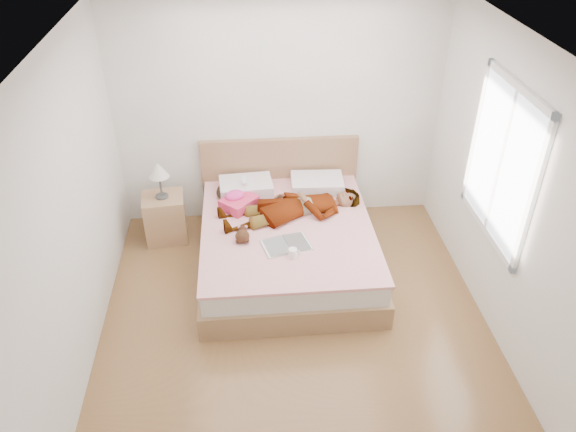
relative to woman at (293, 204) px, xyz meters
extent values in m
plane|color=#55311A|center=(-0.08, -1.19, -0.62)|extent=(4.00, 4.00, 0.00)
imported|color=silver|center=(0.00, 0.00, 0.00)|extent=(1.66, 0.93, 0.21)
ellipsoid|color=black|center=(-0.57, 0.45, -0.06)|extent=(0.62, 0.69, 0.09)
cube|color=silver|center=(-0.50, 0.40, 0.08)|extent=(0.07, 0.11, 0.05)
plane|color=white|center=(-0.08, -1.19, 1.98)|extent=(4.00, 4.00, 0.00)
plane|color=silver|center=(-0.08, 0.81, 0.68)|extent=(3.60, 0.00, 3.60)
plane|color=white|center=(-0.08, -3.19, 0.68)|extent=(3.60, 0.00, 3.60)
plane|color=silver|center=(-1.88, -1.19, 0.68)|extent=(0.00, 4.00, 4.00)
plane|color=silver|center=(1.72, -1.19, 0.68)|extent=(0.00, 4.00, 4.00)
cube|color=white|center=(1.69, -0.89, 0.88)|extent=(0.02, 1.10, 1.30)
cube|color=silver|center=(1.69, -1.47, 0.88)|extent=(0.04, 0.06, 1.42)
cube|color=silver|center=(1.69, -0.31, 0.88)|extent=(0.04, 0.06, 1.42)
cube|color=silver|center=(1.69, -0.89, 0.20)|extent=(0.04, 1.22, 0.06)
cube|color=silver|center=(1.69, -0.89, 1.56)|extent=(0.04, 1.22, 0.06)
cube|color=silver|center=(1.69, -0.89, 0.88)|extent=(0.03, 0.04, 1.30)
cube|color=olive|center=(-0.08, -0.24, -0.49)|extent=(1.78, 2.08, 0.26)
cube|color=silver|center=(-0.08, -0.24, -0.25)|extent=(1.70, 2.00, 0.22)
cube|color=silver|center=(-0.08, -0.24, -0.12)|extent=(1.74, 2.04, 0.03)
cube|color=brown|center=(-0.08, 0.77, -0.12)|extent=(1.80, 0.07, 1.00)
cube|color=silver|center=(-0.48, 0.48, -0.04)|extent=(0.61, 0.44, 0.13)
cube|color=silver|center=(0.32, 0.48, -0.04)|extent=(0.60, 0.43, 0.13)
cube|color=#E13D6C|center=(-0.56, 0.15, -0.05)|extent=(0.45, 0.46, 0.12)
ellipsoid|color=#FD44A9|center=(-0.61, 0.18, 0.03)|extent=(0.26, 0.24, 0.11)
cube|color=white|center=(-0.12, -0.58, -0.10)|extent=(0.50, 0.40, 0.01)
cube|color=silver|center=(-0.23, -0.60, -0.09)|extent=(0.29, 0.34, 0.02)
cube|color=#252525|center=(0.00, -0.55, -0.09)|extent=(0.29, 0.34, 0.02)
cylinder|color=white|center=(-0.07, -0.76, -0.06)|extent=(0.09, 0.09, 0.09)
torus|color=white|center=(-0.03, -0.77, -0.06)|extent=(0.07, 0.02, 0.07)
cylinder|color=black|center=(-0.07, -0.76, -0.02)|extent=(0.08, 0.08, 0.00)
ellipsoid|color=black|center=(-0.54, -0.47, -0.05)|extent=(0.15, 0.17, 0.12)
ellipsoid|color=beige|center=(-0.54, -0.48, -0.04)|extent=(0.08, 0.09, 0.06)
sphere|color=black|center=(-0.54, -0.38, -0.04)|extent=(0.09, 0.09, 0.09)
sphere|color=pink|center=(-0.57, -0.35, -0.02)|extent=(0.03, 0.03, 0.03)
sphere|color=pink|center=(-0.50, -0.35, -0.02)|extent=(0.03, 0.03, 0.03)
ellipsoid|color=#331B0E|center=(-0.59, -0.50, -0.07)|extent=(0.04, 0.06, 0.03)
ellipsoid|color=black|center=(-0.49, -0.51, -0.07)|extent=(0.04, 0.06, 0.03)
cube|color=#946644|center=(-1.40, 0.38, -0.35)|extent=(0.48, 0.44, 0.54)
cylinder|color=#454545|center=(-1.40, 0.38, -0.06)|extent=(0.15, 0.15, 0.02)
cylinder|color=#4F4F4F|center=(-1.40, 0.38, 0.07)|extent=(0.03, 0.03, 0.28)
cone|color=silver|center=(-1.40, 0.38, 0.26)|extent=(0.24, 0.24, 0.16)
camera|label=1|loc=(-0.48, -4.93, 3.16)|focal=35.00mm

